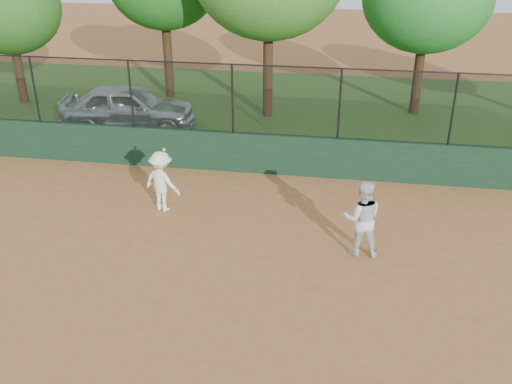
% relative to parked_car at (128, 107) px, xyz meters
% --- Properties ---
extents(ground, '(80.00, 80.00, 0.00)m').
position_rel_parked_car_xyz_m(ground, '(4.88, -9.04, -0.79)').
color(ground, '#A96636').
rests_on(ground, ground).
extents(back_wall, '(26.00, 0.20, 1.20)m').
position_rel_parked_car_xyz_m(back_wall, '(4.88, -3.04, -0.19)').
color(back_wall, '#183621').
rests_on(back_wall, ground).
extents(grass_strip, '(36.00, 12.00, 0.01)m').
position_rel_parked_car_xyz_m(grass_strip, '(4.88, 2.96, -0.79)').
color(grass_strip, '#2A5019').
rests_on(grass_strip, ground).
extents(parked_car, '(4.87, 2.48, 1.59)m').
position_rel_parked_car_xyz_m(parked_car, '(0.00, 0.00, 0.00)').
color(parked_car, silver).
rests_on(parked_car, ground).
extents(player_second, '(0.91, 0.74, 1.77)m').
position_rel_parked_car_xyz_m(player_second, '(8.07, -7.13, 0.09)').
color(player_second, silver).
rests_on(player_second, ground).
extents(player_main, '(1.16, 0.91, 1.80)m').
position_rel_parked_car_xyz_m(player_main, '(3.08, -5.78, -0.00)').
color(player_main, white).
rests_on(player_main, ground).
extents(fence_assembly, '(26.00, 0.06, 2.00)m').
position_rel_parked_car_xyz_m(fence_assembly, '(4.85, -3.04, 1.44)').
color(fence_assembly, black).
rests_on(fence_assembly, back_wall).
extents(tree_0, '(4.05, 3.68, 5.45)m').
position_rel_parked_car_xyz_m(tree_0, '(-5.45, 2.44, 2.89)').
color(tree_0, '#472F19').
rests_on(tree_0, ground).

